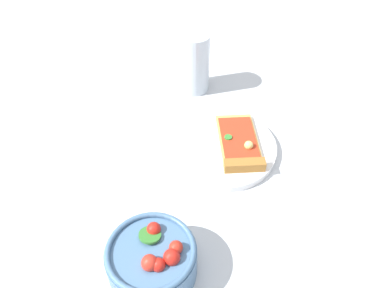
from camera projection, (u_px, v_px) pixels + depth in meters
name	position (u px, v px, depth m)	size (l,w,h in m)	color
ground_plane	(209.00, 159.00, 0.72)	(2.40, 2.40, 0.00)	silver
plate	(219.00, 147.00, 0.74)	(0.22, 0.22, 0.01)	white
pizza_slice_main	(240.00, 146.00, 0.72)	(0.17, 0.15, 0.02)	#E5B256
salad_bowl	(152.00, 259.00, 0.53)	(0.13, 0.13, 0.07)	#4C7299
soda_glass	(194.00, 65.00, 0.85)	(0.07, 0.07, 0.14)	silver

